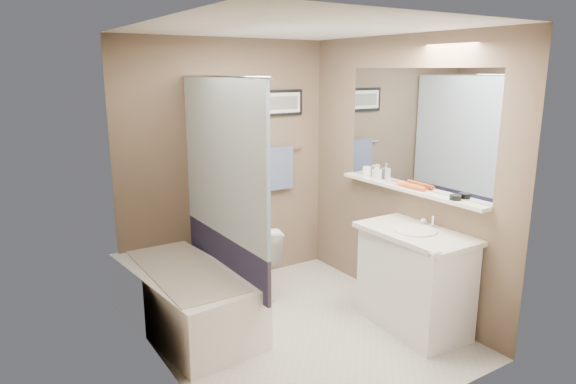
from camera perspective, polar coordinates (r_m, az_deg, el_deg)
ground at (r=4.40m, az=1.09°, el=-15.11°), size 2.50×2.50×0.00m
ceiling at (r=3.88m, az=1.25°, el=17.50°), size 2.20×2.50×0.04m
wall_back at (r=5.02m, az=-6.68°, el=2.96°), size 2.20×0.04×2.40m
wall_front at (r=3.07m, az=14.10°, el=-4.12°), size 2.20×0.04×2.40m
wall_left at (r=3.51m, az=-13.66°, el=-1.89°), size 0.04×2.50×2.40m
wall_right at (r=4.65m, az=12.30°, el=1.90°), size 0.04×2.50×2.40m
tile_surround at (r=4.02m, az=-16.03°, el=-3.06°), size 0.02×1.55×2.00m
curtain_rod at (r=4.11m, az=-7.53°, el=12.56°), size 0.02×1.55×0.02m
curtain_upper at (r=4.17m, az=-7.26°, el=3.60°), size 0.03×1.45×1.28m
curtain_lower at (r=4.38m, az=-6.94°, el=-7.03°), size 0.03×1.45×0.36m
mirror at (r=4.49m, az=14.01°, el=6.84°), size 0.02×1.60×1.00m
shelf at (r=4.54m, az=13.16°, el=0.28°), size 0.12×1.60×0.03m
towel_bar at (r=5.25m, az=-1.23°, el=4.61°), size 0.60×0.02×0.02m
towel at (r=5.27m, az=-1.11°, el=2.65°), size 0.34×0.05×0.44m
art_frame at (r=5.22m, az=-1.36°, el=9.86°), size 0.62×0.02×0.26m
art_mat at (r=5.20m, az=-1.27°, el=9.85°), size 0.56×0.00×0.20m
art_image at (r=5.20m, az=-1.26°, el=9.85°), size 0.50×0.00×0.13m
door at (r=3.53m, az=20.25°, el=-5.67°), size 0.80×0.02×2.00m
door_handle at (r=3.31m, az=16.04°, el=-6.59°), size 0.10×0.02×0.02m
bathtub at (r=4.44m, az=-11.37°, el=-11.53°), size 0.84×1.56×0.50m
tub_rim at (r=4.34m, az=-11.52°, el=-8.53°), size 0.56×1.36×0.02m
toilet at (r=4.96m, az=-3.58°, el=-7.30°), size 0.58×0.77×0.70m
vanity at (r=4.42m, az=13.84°, el=-9.65°), size 0.56×0.93×0.80m
countertop at (r=4.27m, az=14.06°, el=-4.49°), size 0.54×0.96×0.04m
sink_basin at (r=4.26m, az=13.99°, el=-4.15°), size 0.34×0.34×0.01m
faucet_spout at (r=4.39m, az=15.82°, el=-3.16°), size 0.02×0.02×0.10m
faucet_knob at (r=4.46m, az=14.85°, el=-3.11°), size 0.05×0.05×0.05m
candle_bowl_near at (r=4.20m, az=18.10°, el=-0.57°), size 0.09×0.09×0.04m
hair_brush_front at (r=4.48m, az=13.91°, el=0.55°), size 0.05×0.22×0.04m
hair_brush_back at (r=4.53m, az=13.19°, el=0.74°), size 0.05×0.22×0.04m
pink_comb at (r=4.68m, az=11.31°, el=1.01°), size 0.04×0.16×0.01m
glass_jar at (r=4.90m, az=8.74°, el=2.22°), size 0.08×0.08×0.10m
soap_bottle at (r=4.80m, az=9.85°, el=2.20°), size 0.07×0.07×0.14m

